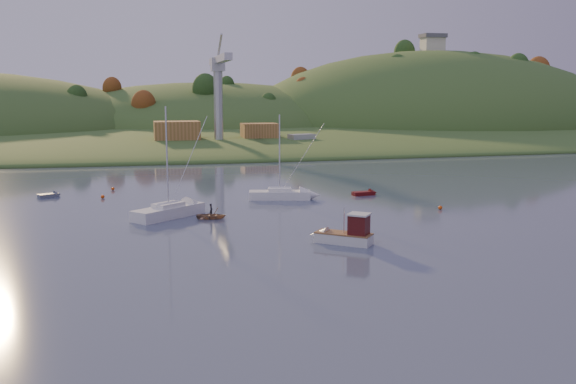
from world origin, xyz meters
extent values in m
plane|color=#37435A|center=(0.00, 0.00, 0.00)|extent=(500.00, 500.00, 0.00)
cube|color=#2A5321|center=(0.00, 230.00, 0.00)|extent=(620.00, 220.00, 1.50)
ellipsoid|color=#2A5321|center=(0.00, 165.00, 0.00)|extent=(640.00, 150.00, 7.00)
ellipsoid|color=#2A5321|center=(10.00, 210.00, 0.00)|extent=(140.00, 120.00, 36.00)
ellipsoid|color=#2A5321|center=(95.00, 195.00, 0.00)|extent=(150.00, 130.00, 60.00)
cube|color=beige|center=(95.00, 195.00, 32.50)|extent=(8.00, 6.00, 5.00)
cube|color=#595960|center=(95.00, 195.00, 35.70)|extent=(9.00, 7.00, 1.50)
cube|color=slate|center=(5.00, 122.00, 1.20)|extent=(42.00, 16.00, 2.40)
cube|color=olive|center=(-8.00, 123.00, 4.80)|extent=(11.00, 8.00, 4.80)
cube|color=olive|center=(13.00, 124.00, 4.40)|extent=(9.00, 7.00, 4.00)
cylinder|color=#B7B7BC|center=(2.00, 120.00, 11.40)|extent=(2.20, 2.20, 18.00)
cube|color=#B7B7BC|center=(2.00, 120.00, 20.90)|extent=(3.20, 3.20, 3.20)
cube|color=#B7B7BC|center=(2.00, 111.00, 21.90)|extent=(1.80, 18.00, 1.60)
cube|color=#B7B7BC|center=(2.00, 125.00, 21.90)|extent=(1.80, 10.00, 1.60)
cube|color=silver|center=(0.58, 19.24, 0.48)|extent=(5.39, 4.89, 0.97)
cone|color=silver|center=(-1.50, 20.93, 0.48)|extent=(2.68, 2.69, 1.93)
cube|color=brown|center=(0.58, 19.24, 0.99)|extent=(5.42, 4.93, 0.13)
cube|color=#451010|center=(1.75, 18.29, 1.93)|extent=(2.35, 2.33, 1.93)
cube|color=silver|center=(1.75, 18.29, 2.95)|extent=(2.65, 2.64, 0.16)
cylinder|color=silver|center=(0.58, 19.24, 2.25)|extent=(0.10, 0.10, 2.58)
cube|color=silver|center=(-14.91, 36.22, 0.63)|extent=(8.80, 7.95, 1.26)
cube|color=silver|center=(-14.91, 36.22, 1.31)|extent=(3.96, 3.77, 0.80)
cylinder|color=silver|center=(-14.91, 36.22, 6.98)|extent=(0.18, 0.18, 11.44)
cylinder|color=silver|center=(-14.91, 36.22, 1.56)|extent=(2.90, 2.42, 0.12)
cylinder|color=silver|center=(-14.91, 36.22, 1.66)|extent=(2.70, 2.32, 0.36)
cube|color=white|center=(0.33, 45.54, 0.56)|extent=(8.51, 4.16, 1.12)
cube|color=white|center=(0.33, 45.54, 1.17)|extent=(3.39, 2.46, 0.72)
cylinder|color=silver|center=(0.33, 45.54, 6.23)|extent=(0.18, 0.18, 10.21)
cylinder|color=silver|center=(0.33, 45.54, 1.42)|extent=(3.22, 0.82, 0.12)
cylinder|color=white|center=(0.33, 45.54, 1.52)|extent=(2.87, 0.97, 0.36)
imported|color=#9D7556|center=(-10.23, 34.27, 0.35)|extent=(3.85, 3.17, 0.69)
imported|color=black|center=(-10.23, 34.27, 0.75)|extent=(0.49, 0.62, 1.50)
cube|color=#520B0D|center=(12.51, 46.16, 0.26)|extent=(3.27, 1.64, 0.52)
cone|color=#520B0D|center=(14.06, 46.36, 0.26)|extent=(1.25, 1.38, 1.25)
cube|color=slate|center=(-30.20, 54.70, 0.24)|extent=(2.90, 2.32, 0.48)
cone|color=slate|center=(-29.03, 55.35, 0.24)|extent=(1.38, 1.48, 1.17)
cube|color=slate|center=(22.54, 118.00, 0.97)|extent=(16.02, 9.31, 1.94)
cube|color=#B7B7BC|center=(22.54, 118.00, 2.59)|extent=(7.12, 4.88, 2.59)
sphere|color=#DF470B|center=(17.79, 33.39, 0.25)|extent=(0.50, 0.50, 0.50)
sphere|color=#DF470B|center=(-22.88, 51.82, 0.25)|extent=(0.50, 0.50, 0.50)
sphere|color=#DF470B|center=(-21.73, 58.97, 0.25)|extent=(0.50, 0.50, 0.50)
camera|label=1|loc=(-18.58, -37.42, 14.26)|focal=40.00mm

